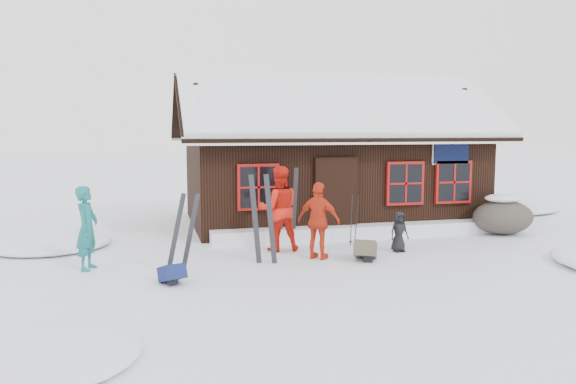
# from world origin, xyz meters

# --- Properties ---
(ground) EXTENTS (120.00, 120.00, 0.00)m
(ground) POSITION_xyz_m (0.00, 0.00, 0.00)
(ground) COLOR white
(ground) RESTS_ON ground
(mountain_hut) EXTENTS (8.90, 6.09, 4.42)m
(mountain_hut) POSITION_xyz_m (1.50, 4.98, 1.58)
(mountain_hut) COLOR black
(mountain_hut) RESTS_ON ground
(snow_drift) EXTENTS (7.60, 0.60, 0.35)m
(snow_drift) POSITION_xyz_m (1.50, 2.25, 0.17)
(snow_drift) COLOR white
(snow_drift) RESTS_ON ground
(snow_mounds) EXTENTS (20.60, 13.20, 0.48)m
(snow_mounds) POSITION_xyz_m (1.65, 1.86, 0.00)
(snow_mounds) COLOR white
(snow_mounds) RESTS_ON ground
(skier_teal) EXTENTS (0.54, 0.69, 1.66)m
(skier_teal) POSITION_xyz_m (-4.89, 0.52, 0.83)
(skier_teal) COLOR #16686A
(skier_teal) RESTS_ON ground
(skier_orange_left) EXTENTS (0.97, 0.77, 1.93)m
(skier_orange_left) POSITION_xyz_m (-0.85, 1.30, 0.97)
(skier_orange_left) COLOR red
(skier_orange_left) RESTS_ON ground
(skier_orange_right) EXTENTS (0.99, 0.95, 1.65)m
(skier_orange_right) POSITION_xyz_m (-0.21, 0.27, 0.83)
(skier_orange_right) COLOR red
(skier_orange_right) RESTS_ON ground
(skier_crouched) EXTENTS (0.48, 0.34, 0.91)m
(skier_crouched) POSITION_xyz_m (1.76, 0.53, 0.46)
(skier_crouched) COLOR black
(skier_crouched) RESTS_ON ground
(boulder) EXTENTS (1.64, 1.23, 0.96)m
(boulder) POSITION_xyz_m (5.34, 1.84, 0.49)
(boulder) COLOR #4A443B
(boulder) RESTS_ON ground
(ski_pair_left) EXTENTS (0.69, 0.24, 1.62)m
(ski_pair_left) POSITION_xyz_m (-3.09, -0.35, 0.77)
(ski_pair_left) COLOR black
(ski_pair_left) RESTS_ON ground
(ski_pair_mid) EXTENTS (0.58, 0.15, 1.90)m
(ski_pair_mid) POSITION_xyz_m (-1.44, 0.19, 0.90)
(ski_pair_mid) COLOR black
(ski_pair_mid) RESTS_ON ground
(ski_pair_right) EXTENTS (0.49, 0.21, 1.88)m
(ski_pair_right) POSITION_xyz_m (-0.40, 2.20, 0.89)
(ski_pair_right) COLOR black
(ski_pair_right) RESTS_ON ground
(ski_poles) EXTENTS (0.22, 0.11, 1.23)m
(ski_poles) POSITION_xyz_m (1.03, 1.47, 0.58)
(ski_poles) COLOR black
(ski_poles) RESTS_ON ground
(backpack_blue) EXTENTS (0.52, 0.59, 0.27)m
(backpack_blue) POSITION_xyz_m (-3.33, -0.94, 0.14)
(backpack_blue) COLOR #121E51
(backpack_blue) RESTS_ON ground
(backpack_olive) EXTENTS (0.67, 0.73, 0.32)m
(backpack_olive) POSITION_xyz_m (0.71, -0.09, 0.16)
(backpack_olive) COLOR #474533
(backpack_olive) RESTS_ON ground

